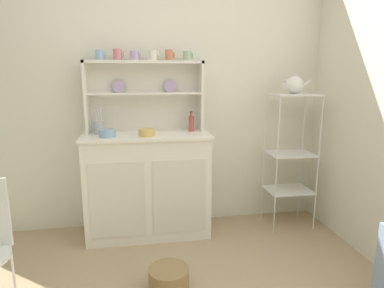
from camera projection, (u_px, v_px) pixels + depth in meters
The scene contains 16 objects.
wall_back at pixel (150, 92), 3.00m from camera, with size 3.84×0.05×2.50m, color silver.
hutch_cabinet at pixel (148, 184), 2.90m from camera, with size 1.08×0.45×0.91m.
hutch_shelf_unit at pixel (145, 90), 2.90m from camera, with size 1.01×0.18×0.61m.
bakers_rack at pixel (291, 146), 3.03m from camera, with size 0.41×0.32×1.24m.
floor_basket at pixel (169, 279), 2.19m from camera, with size 0.27×0.27×0.15m, color #93754C.
cup_sky_0 at pixel (100, 55), 2.74m from camera, with size 0.08×0.07×0.08m.
cup_rose_1 at pixel (118, 55), 2.76m from camera, with size 0.09×0.07×0.09m.
cup_lilac_2 at pixel (135, 56), 2.78m from camera, with size 0.09×0.07×0.08m.
cup_cream_3 at pixel (153, 56), 2.81m from camera, with size 0.09×0.07×0.08m.
cup_terracotta_4 at pixel (169, 55), 2.83m from camera, with size 0.08×0.07×0.09m.
cup_sage_5 at pixel (187, 56), 2.86m from camera, with size 0.08×0.07×0.08m.
bowl_mixing_large at pixel (108, 133), 2.69m from camera, with size 0.13×0.13×0.06m, color #8EB2D1.
bowl_floral_medium at pixel (147, 132), 2.74m from camera, with size 0.13×0.13×0.06m, color #DBB760.
jam_bottle at pixel (191, 123), 2.94m from camera, with size 0.05×0.05×0.18m.
utensil_jar at pixel (99, 127), 2.81m from camera, with size 0.08×0.08×0.23m.
porcelain_teapot at pixel (295, 85), 2.91m from camera, with size 0.24×0.15×0.17m.
Camera 1 is at (-0.12, -1.43, 1.40)m, focal length 31.05 mm.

